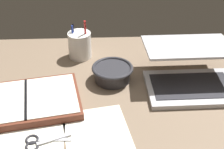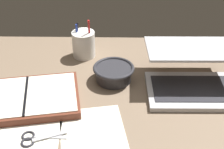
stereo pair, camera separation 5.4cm
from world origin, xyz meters
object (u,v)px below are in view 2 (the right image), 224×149
at_px(bowl, 114,73).
at_px(pen_cup, 84,44).
at_px(planner, 26,98).
at_px(scissors, 34,138).
at_px(laptop, 192,76).

bearing_deg(bowl, pen_cup, 125.36).
xyz_separation_m(planner, scissors, (0.06, -0.17, -0.01)).
distance_m(laptop, bowl, 0.28).
bearing_deg(pen_cup, scissors, -102.04).
relative_size(pen_cup, planner, 0.43).
distance_m(bowl, pen_cup, 0.22).
distance_m(pen_cup, planner, 0.35).
height_order(bowl, planner, bowl).
height_order(pen_cup, scissors, pen_cup).
distance_m(bowl, scissors, 0.38).
xyz_separation_m(laptop, bowl, (-0.27, 0.04, -0.02)).
bearing_deg(scissors, laptop, 18.15).
bearing_deg(pen_cup, laptop, -28.58).
height_order(laptop, bowl, laptop).
distance_m(planner, scissors, 0.18).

